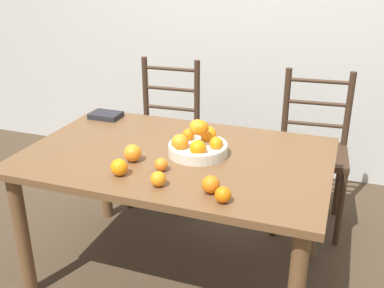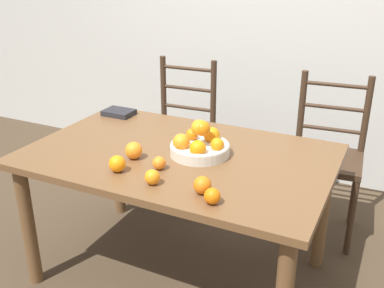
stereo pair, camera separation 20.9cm
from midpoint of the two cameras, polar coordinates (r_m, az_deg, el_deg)
name	(u,v)px [view 2 (the right image)]	position (r m, az deg, el deg)	size (l,w,h in m)	color
ground_plane	(180,271)	(2.59, 0.86, -15.96)	(12.00, 12.00, 0.00)	#423323
wall_back	(274,4)	(3.48, 12.15, 16.93)	(8.00, 0.06, 2.60)	beige
dining_table	(179,170)	(2.25, 0.95, -3.36)	(1.49, 0.96, 0.72)	brown
fruit_bowl	(200,144)	(2.18, 3.74, -0.09)	(0.29, 0.29, 0.18)	beige
orange_loose_0	(117,164)	(2.02, -6.57, -2.58)	(0.08, 0.08, 0.08)	orange
orange_loose_1	(212,196)	(1.76, 6.00, -6.68)	(0.07, 0.07, 0.07)	orange
orange_loose_2	(159,163)	(2.03, -1.26, -2.49)	(0.06, 0.06, 0.06)	orange
orange_loose_3	(152,177)	(1.90, -1.93, -4.30)	(0.07, 0.07, 0.07)	orange
orange_loose_4	(134,150)	(2.14, -4.66, -0.88)	(0.08, 0.08, 0.08)	orange
orange_loose_5	(202,185)	(1.83, 4.61, -5.31)	(0.08, 0.08, 0.08)	orange
chair_left	(180,134)	(3.11, 0.40, 1.29)	(0.44, 0.42, 0.98)	#382619
chair_right	(326,160)	(2.86, 18.67, -1.93)	(0.45, 0.43, 0.98)	#382619
book_stack	(119,113)	(2.77, -7.16, 3.95)	(0.18, 0.13, 0.03)	#232328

